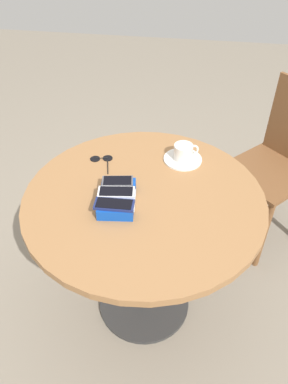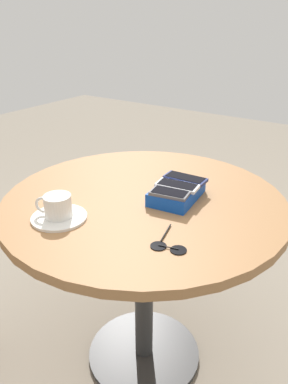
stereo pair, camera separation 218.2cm
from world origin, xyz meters
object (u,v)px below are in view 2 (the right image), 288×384
at_px(phone_box, 177,193).
at_px(coffee_cup, 57,206).
at_px(round_table, 144,232).
at_px(phone_gray, 170,193).
at_px(phone_navy, 185,178).
at_px(saucer, 59,217).
at_px(sunglasses, 168,246).
at_px(phone_white, 177,186).

height_order(phone_box, coffee_cup, coffee_cup).
bearing_deg(round_table, phone_gray, 83.25).
bearing_deg(phone_navy, round_table, -37.27).
relative_size(saucer, coffee_cup, 1.55).
xyz_separation_m(phone_gray, sunglasses, (0.19, 0.11, -0.05)).
bearing_deg(sunglasses, phone_gray, -149.99).
bearing_deg(saucer, phone_white, 144.07).
bearing_deg(phone_white, phone_navy, -173.95).
bearing_deg(phone_white, phone_box, -132.22).
bearing_deg(phone_white, coffee_cup, -36.10).
height_order(phone_navy, saucer, phone_navy).
bearing_deg(phone_gray, saucer, -43.32).
distance_m(saucer, coffee_cup, 0.04).
height_order(coffee_cup, sunglasses, coffee_cup).
xyz_separation_m(phone_navy, sunglasses, (0.32, 0.13, -0.05)).
relative_size(phone_navy, phone_white, 1.02).
xyz_separation_m(saucer, sunglasses, (-0.05, 0.35, -0.00)).
bearing_deg(sunglasses, coffee_cup, -81.14).
distance_m(phone_gray, sunglasses, 0.23).
bearing_deg(phone_gray, phone_box, -170.07).
distance_m(phone_box, sunglasses, 0.29).
height_order(phone_gray, sunglasses, phone_gray).
relative_size(round_table, phone_white, 6.55).
bearing_deg(sunglasses, saucer, -81.25).
bearing_deg(round_table, phone_box, 119.76).
xyz_separation_m(phone_box, saucer, (0.31, -0.22, -0.02)).
bearing_deg(saucer, round_table, 153.66).
distance_m(phone_box, phone_gray, 0.07).
distance_m(phone_navy, sunglasses, 0.35).
distance_m(round_table, phone_navy, 0.24).
xyz_separation_m(phone_box, phone_white, (0.00, 0.00, 0.03)).
bearing_deg(phone_navy, phone_white, 6.05).
bearing_deg(phone_box, round_table, -60.24).
height_order(phone_gray, saucer, phone_gray).
height_order(saucer, coffee_cup, coffee_cup).
xyz_separation_m(phone_navy, saucer, (0.38, -0.22, -0.04)).
bearing_deg(phone_box, phone_white, 47.78).
bearing_deg(saucer, coffee_cup, -64.85).
relative_size(phone_navy, sunglasses, 1.10).
height_order(phone_box, phone_navy, phone_navy).
xyz_separation_m(round_table, coffee_cup, (0.26, -0.13, 0.18)).
bearing_deg(coffee_cup, sunglasses, 98.86).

